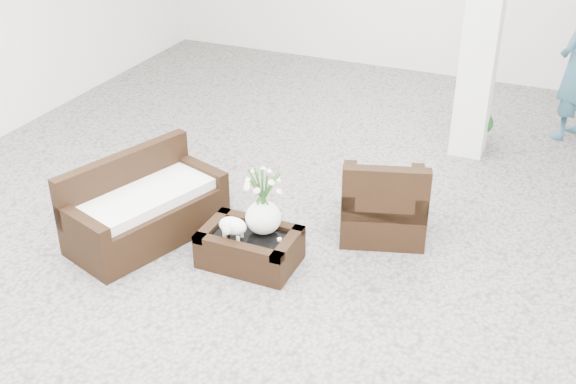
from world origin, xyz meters
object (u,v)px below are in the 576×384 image
at_px(loveseat, 145,201).
at_px(topiary, 473,85).
at_px(coffee_table, 250,249).
at_px(armchair, 384,193).

relative_size(loveseat, topiary, 1.00).
xyz_separation_m(coffee_table, armchair, (0.98, 1.05, 0.29)).
xyz_separation_m(armchair, topiary, (0.37, 2.48, 0.34)).
relative_size(armchair, topiary, 0.56).
bearing_deg(topiary, loveseat, -125.25).
xyz_separation_m(armchair, loveseat, (-2.12, -1.05, -0.03)).
distance_m(armchair, loveseat, 2.37).
xyz_separation_m(loveseat, topiary, (2.50, 3.54, 0.37)).
relative_size(coffee_table, loveseat, 0.58).
relative_size(coffee_table, armchair, 1.02).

